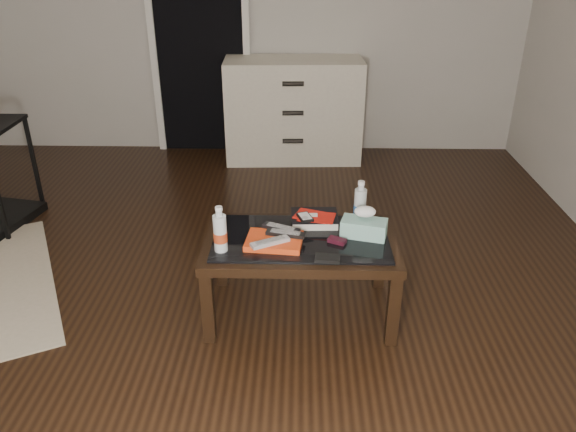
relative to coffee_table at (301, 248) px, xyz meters
The scene contains 16 objects.
ground 0.67m from the coffee_table, 163.62° to the left, with size 5.00×5.00×0.00m, color black.
doorway 2.84m from the coffee_table, 109.31° to the left, with size 0.90×0.08×2.07m.
coffee_table is the anchor object (origin of this frame).
dresser 2.38m from the coffee_table, 91.77° to the left, with size 1.22×0.56×0.90m.
magazines 0.17m from the coffee_table, 152.36° to the right, with size 0.28×0.21×0.03m, color red.
remote_silver 0.22m from the coffee_table, 140.67° to the right, with size 0.20×0.05×0.02m, color #9F9EA2.
remote_black_front 0.14m from the coffee_table, 155.54° to the right, with size 0.20×0.05×0.02m, color black.
remote_black_back 0.15m from the coffee_table, 167.54° to the left, with size 0.20×0.05×0.02m, color black.
textbook 0.20m from the coffee_table, 66.49° to the left, with size 0.25×0.20×0.05m, color black.
dvd_mailers 0.20m from the coffee_table, 67.63° to the left, with size 0.19×0.14×0.01m, color red.
ipod 0.17m from the coffee_table, 79.50° to the left, with size 0.06×0.10×0.02m, color black.
flip_phone 0.21m from the coffee_table, 15.55° to the right, with size 0.09×0.05×0.02m, color black.
wallet 0.27m from the coffee_table, 60.48° to the right, with size 0.12×0.07×0.02m, color black.
water_bottle_left 0.46m from the coffee_table, 160.26° to the right, with size 0.07×0.07×0.24m, color silver.
water_bottle_right 0.41m from the coffee_table, 30.20° to the left, with size 0.07×0.07×0.24m, color silver.
tissue_box 0.34m from the coffee_table, ahead, with size 0.23×0.12×0.09m, color #248677.
Camera 1 is at (0.51, -2.69, 1.86)m, focal length 35.00 mm.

